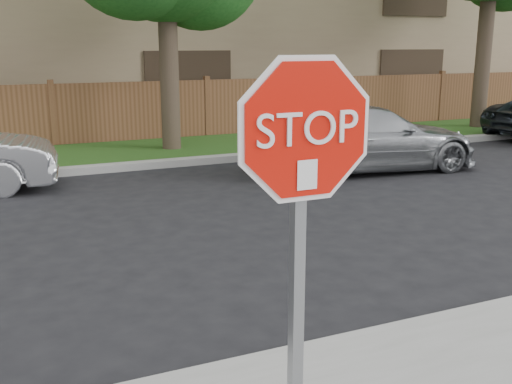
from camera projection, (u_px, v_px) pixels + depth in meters
name	position (u px, v px, depth m)	size (l,w,h in m)	color
ground	(208.00, 374.00, 4.76)	(90.00, 90.00, 0.00)	black
far_curb	(73.00, 171.00, 11.97)	(70.00, 0.30, 0.15)	gray
grass_strip	(63.00, 158.00, 13.44)	(70.00, 3.00, 0.12)	#1E4714
fence	(53.00, 117.00, 14.68)	(70.00, 0.12, 1.60)	brown
apartment_building	(28.00, 12.00, 18.99)	(35.20, 9.20, 7.20)	#937C5B
stop_sign	(303.00, 193.00, 3.01)	(1.01, 0.13, 2.55)	gray
sedan_right	(367.00, 138.00, 12.28)	(1.88, 4.63, 1.34)	#A0A3A6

